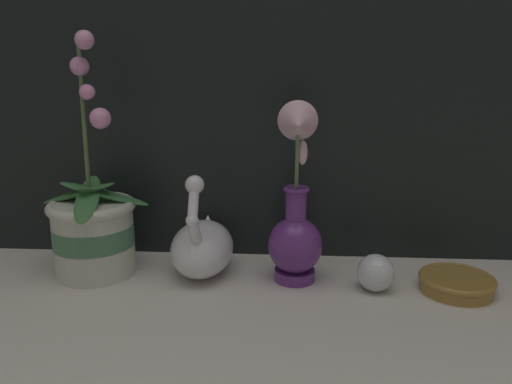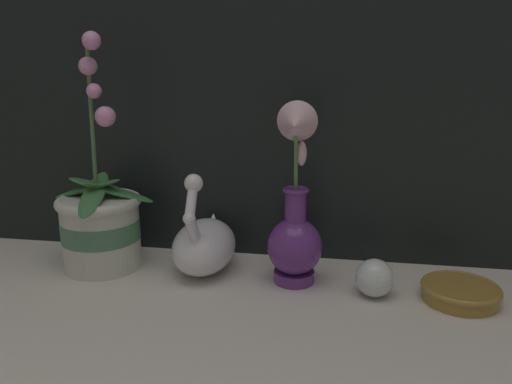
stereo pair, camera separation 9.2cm
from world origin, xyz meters
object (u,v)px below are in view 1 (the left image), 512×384
Objects in this scene: orchid_potted_plant at (93,227)px; blue_vase at (296,223)px; swan_figurine at (202,245)px; glass_sphere at (376,273)px; amber_dish at (457,282)px.

orchid_potted_plant is 0.39m from blue_vase.
blue_vase is (0.18, -0.03, 0.06)m from swan_figurine.
orchid_potted_plant is 1.35× the size of blue_vase.
blue_vase is 4.97× the size of glass_sphere.
amber_dish is at bearing 2.06° from glass_sphere.
glass_sphere is at bearing -10.54° from swan_figurine.
orchid_potted_plant is 0.69m from amber_dish.
amber_dish is at bearing -3.39° from orchid_potted_plant.
orchid_potted_plant is 6.70× the size of glass_sphere.
swan_figurine is 0.62× the size of blue_vase.
swan_figurine reaches higher than amber_dish.
orchid_potted_plant is at bearing 177.89° from blue_vase.
orchid_potted_plant reaches higher than amber_dish.
swan_figurine is 3.08× the size of glass_sphere.
blue_vase is (0.39, -0.01, 0.02)m from orchid_potted_plant.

